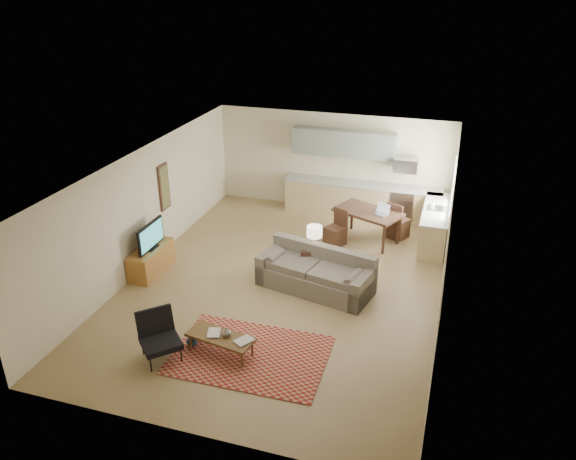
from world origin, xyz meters
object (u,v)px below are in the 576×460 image
(tv_credenza, at_px, (151,260))
(dining_table, at_px, (367,226))
(armchair, at_px, (160,338))
(coffee_table, at_px, (221,344))
(sofa, at_px, (315,271))
(console_table, at_px, (314,262))

(tv_credenza, height_order, dining_table, dining_table)
(armchair, distance_m, dining_table, 6.26)
(tv_credenza, bearing_deg, coffee_table, -40.36)
(sofa, bearing_deg, armchair, -109.50)
(armchair, bearing_deg, console_table, 18.91)
(coffee_table, relative_size, tv_credenza, 0.94)
(dining_table, bearing_deg, console_table, -87.23)
(sofa, relative_size, console_table, 3.68)
(sofa, height_order, armchair, sofa)
(console_table, bearing_deg, armchair, -134.26)
(dining_table, bearing_deg, tv_credenza, -121.65)
(armchair, distance_m, console_table, 4.00)
(coffee_table, bearing_deg, dining_table, 82.60)
(dining_table, bearing_deg, armchair, -90.87)
(coffee_table, relative_size, armchair, 1.44)
(coffee_table, distance_m, dining_table, 5.51)
(sofa, xyz_separation_m, dining_table, (0.63, 2.65, -0.04))
(coffee_table, height_order, dining_table, dining_table)
(sofa, bearing_deg, console_table, 121.21)
(armchair, height_order, console_table, armchair)
(tv_credenza, bearing_deg, console_table, 14.05)
(armchair, xyz_separation_m, console_table, (1.78, 3.58, -0.08))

